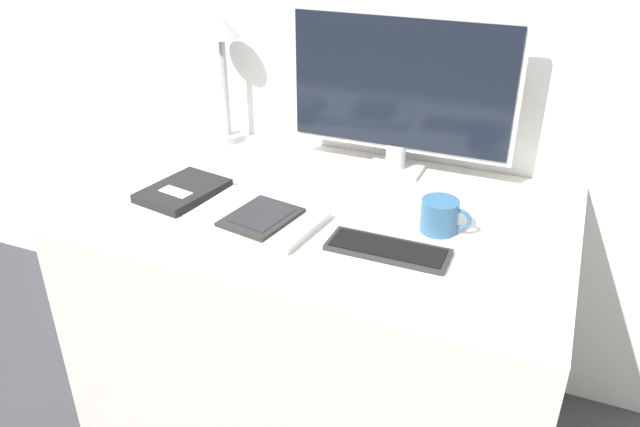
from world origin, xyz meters
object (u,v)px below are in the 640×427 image
object	(u,v)px
monitor	(400,90)
keyboard	(388,249)
notebook	(183,191)
desk_lamp	(222,51)
coffee_mug	(440,216)
laptop	(258,218)
ereader	(261,217)

from	to	relation	value
monitor	keyboard	world-z (taller)	monitor
monitor	notebook	xyz separation A→B (m)	(-0.48, -0.37, -0.23)
keyboard	desk_lamp	bearing A→B (deg)	145.84
monitor	notebook	bearing A→B (deg)	-141.81
keyboard	coffee_mug	distance (m)	0.17
keyboard	laptop	bearing A→B (deg)	177.50
monitor	keyboard	bearing A→B (deg)	-75.26
desk_lamp	ereader	bearing A→B (deg)	-52.16
laptop	notebook	world-z (taller)	notebook
monitor	coffee_mug	world-z (taller)	monitor
monitor	laptop	distance (m)	0.53
keyboard	desk_lamp	xyz separation A→B (m)	(-0.68, 0.46, 0.28)
notebook	keyboard	bearing A→B (deg)	-6.53
desk_lamp	coffee_mug	world-z (taller)	desk_lamp
keyboard	laptop	size ratio (longest dim) A/B	0.85
desk_lamp	notebook	xyz separation A→B (m)	(0.09, -0.40, -0.28)
desk_lamp	coffee_mug	xyz separation A→B (m)	(0.77, -0.32, -0.25)
ereader	coffee_mug	size ratio (longest dim) A/B	1.65
monitor	ereader	xyz separation A→B (m)	(-0.20, -0.45, -0.21)
monitor	desk_lamp	size ratio (longest dim) A/B	1.63
desk_lamp	coffee_mug	distance (m)	0.87
monitor	coffee_mug	size ratio (longest dim) A/B	5.29
keyboard	coffee_mug	xyz separation A→B (m)	(0.08, 0.14, 0.03)
ereader	coffee_mug	bearing A→B (deg)	19.88
ereader	keyboard	bearing A→B (deg)	0.67
ereader	notebook	xyz separation A→B (m)	(-0.27, 0.07, -0.01)
laptop	ereader	distance (m)	0.03
keyboard	laptop	xyz separation A→B (m)	(-0.34, 0.01, 0.00)
desk_lamp	notebook	size ratio (longest dim) A/B	1.59
monitor	coffee_mug	xyz separation A→B (m)	(0.20, -0.30, -0.20)
keyboard	coffee_mug	bearing A→B (deg)	59.48
laptop	desk_lamp	distance (m)	0.63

